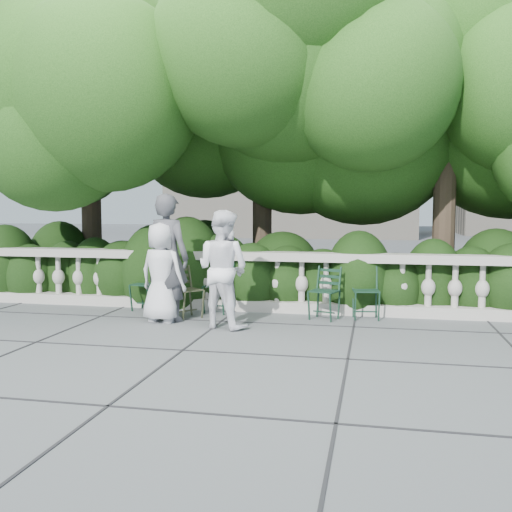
% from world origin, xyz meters
% --- Properties ---
extents(ground, '(90.00, 90.00, 0.00)m').
position_xyz_m(ground, '(0.00, 0.00, 0.00)').
color(ground, '#4E5256').
rests_on(ground, ground).
extents(balustrade, '(12.00, 0.44, 1.00)m').
position_xyz_m(balustrade, '(0.00, 1.80, 0.49)').
color(balustrade, '#9E998E').
rests_on(balustrade, ground).
extents(shrub_hedge, '(15.00, 2.60, 1.70)m').
position_xyz_m(shrub_hedge, '(0.00, 3.00, 0.00)').
color(shrub_hedge, black).
rests_on(shrub_hedge, ground).
extents(tree_canopy, '(15.04, 6.52, 6.78)m').
position_xyz_m(tree_canopy, '(0.69, 3.19, 3.96)').
color(tree_canopy, '#3F3023').
rests_on(tree_canopy, ground).
extents(chair_b, '(0.54, 0.57, 0.84)m').
position_xyz_m(chair_b, '(-2.02, 1.28, 0.00)').
color(chair_b, black).
rests_on(chair_b, ground).
extents(chair_c, '(0.54, 0.57, 0.84)m').
position_xyz_m(chair_c, '(-0.78, 1.34, 0.00)').
color(chair_c, black).
rests_on(chair_c, ground).
extents(chair_d, '(0.57, 0.60, 0.84)m').
position_xyz_m(chair_d, '(0.98, 1.13, 0.00)').
color(chair_d, black).
rests_on(chair_d, ground).
extents(chair_e, '(0.50, 0.53, 0.84)m').
position_xyz_m(chair_e, '(1.68, 1.29, 0.00)').
color(chair_e, black).
rests_on(chair_e, ground).
extents(chair_weathered, '(0.65, 0.64, 0.84)m').
position_xyz_m(chair_weathered, '(-0.98, 0.85, 0.00)').
color(chair_weathered, black).
rests_on(chair_weathered, ground).
extents(person_businessman, '(0.83, 0.64, 1.52)m').
position_xyz_m(person_businessman, '(-1.38, 0.60, 0.76)').
color(person_businessman, silver).
rests_on(person_businessman, ground).
extents(person_woman_grey, '(0.80, 0.62, 1.96)m').
position_xyz_m(person_woman_grey, '(-1.33, 0.71, 0.98)').
color(person_woman_grey, '#414247').
rests_on(person_woman_grey, ground).
extents(person_casual_man, '(1.00, 0.89, 1.71)m').
position_xyz_m(person_casual_man, '(-0.37, 0.41, 0.85)').
color(person_casual_man, white).
rests_on(person_casual_man, ground).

